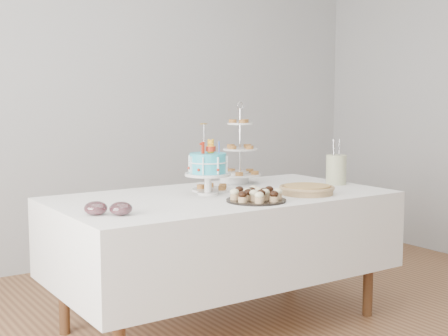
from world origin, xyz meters
TOP-DOWN VIEW (x-y plane):
  - walls at (0.00, 0.00)m, footprint 5.04×4.04m
  - table at (0.00, 0.30)m, footprint 1.92×1.02m
  - birthday_cake at (-0.07, 0.35)m, footprint 0.27×0.27m
  - cupcake_tray at (0.02, 0.01)m, footprint 0.32×0.32m
  - pie at (0.42, 0.04)m, footprint 0.32×0.32m
  - tiered_stand at (0.35, 0.62)m, footprint 0.27×0.27m
  - plate_stack at (0.34, 0.67)m, footprint 0.19×0.19m
  - pastry_plate at (0.03, 0.45)m, footprint 0.25×0.25m
  - jam_bowl_a at (-0.74, 0.05)m, footprint 0.11×0.11m
  - jam_bowl_b at (-0.84, 0.12)m, footprint 0.11×0.11m
  - utensil_pitcher at (0.84, 0.24)m, footprint 0.14×0.13m

SIDE VIEW (x-z plane):
  - table at x=0.00m, z-range 0.16..0.93m
  - pastry_plate at x=0.03m, z-range 0.77..0.80m
  - pie at x=0.42m, z-range 0.77..0.82m
  - jam_bowl_a at x=-0.74m, z-range 0.77..0.83m
  - jam_bowl_b at x=-0.84m, z-range 0.77..0.83m
  - cupcake_tray at x=0.02m, z-range 0.77..0.84m
  - plate_stack at x=0.34m, z-range 0.77..0.84m
  - utensil_pitcher at x=0.84m, z-range 0.73..1.02m
  - birthday_cake at x=-0.07m, z-range 0.68..1.08m
  - tiered_stand at x=0.35m, z-range 0.73..1.25m
  - walls at x=0.00m, z-range 0.00..2.70m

